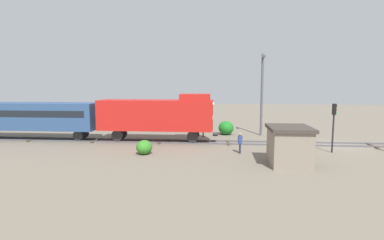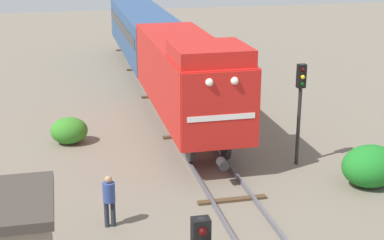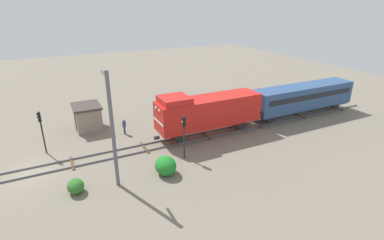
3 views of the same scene
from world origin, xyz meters
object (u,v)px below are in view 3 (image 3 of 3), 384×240
at_px(passenger_car_leading, 303,96).
at_px(locomotive, 207,111).
at_px(worker_by_signal, 124,125).
at_px(catenary_mast, 112,128).
at_px(traffic_signal_mid, 184,130).
at_px(relay_hut, 88,117).
at_px(traffic_signal_near, 41,125).

bearing_deg(passenger_car_leading, locomotive, -90.00).
distance_m(worker_by_signal, catenary_mast, 10.31).
distance_m(passenger_car_leading, traffic_signal_mid, 17.93).
xyz_separation_m(passenger_car_leading, relay_hut, (-7.50, -24.24, -1.13)).
xyz_separation_m(traffic_signal_near, traffic_signal_mid, (6.60, 11.16, -0.06)).
bearing_deg(catenary_mast, passenger_car_leading, 101.65).
distance_m(passenger_car_leading, relay_hut, 25.40).
bearing_deg(catenary_mast, worker_by_signal, 162.20).
bearing_deg(traffic_signal_near, worker_by_signal, 97.39).
bearing_deg(catenary_mast, relay_hut, -178.83).
distance_m(locomotive, passenger_car_leading, 13.34).
bearing_deg(locomotive, catenary_mast, -65.10).
distance_m(locomotive, traffic_signal_near, 15.76).
relative_size(traffic_signal_near, traffic_signal_mid, 1.02).
height_order(traffic_signal_near, catenary_mast, catenary_mast).
bearing_deg(worker_by_signal, passenger_car_leading, -9.27).
bearing_deg(worker_by_signal, traffic_signal_mid, -63.56).
relative_size(passenger_car_leading, traffic_signal_mid, 3.50).
bearing_deg(passenger_car_leading, catenary_mast, -78.35).
xyz_separation_m(traffic_signal_near, catenary_mast, (8.14, 4.78, 1.89)).
xyz_separation_m(locomotive, worker_by_signal, (-4.20, -7.72, -1.78)).
relative_size(traffic_signal_mid, catenary_mast, 0.45).
xyz_separation_m(locomotive, passenger_car_leading, (0.00, 13.34, -0.25)).
bearing_deg(passenger_car_leading, worker_by_signal, -101.28).
distance_m(passenger_car_leading, catenary_mast, 24.59).
bearing_deg(locomotive, passenger_car_leading, 90.00).
bearing_deg(catenary_mast, traffic_signal_near, -149.61).
bearing_deg(traffic_signal_near, catenary_mast, 30.39).
distance_m(traffic_signal_mid, worker_by_signal, 8.54).
distance_m(traffic_signal_near, relay_hut, 6.41).
distance_m(locomotive, traffic_signal_mid, 5.45).
bearing_deg(worker_by_signal, traffic_signal_near, -170.60).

